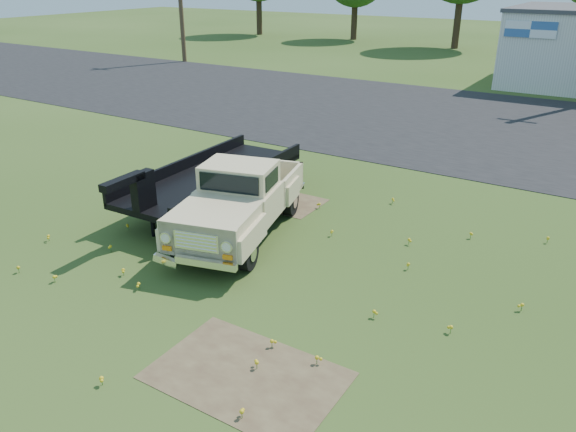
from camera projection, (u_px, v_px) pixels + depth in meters
name	position (u px, v px, depth m)	size (l,w,h in m)	color
ground	(272.00, 272.00, 11.99)	(140.00, 140.00, 0.00)	#2B4415
asphalt_lot	(468.00, 124.00, 23.64)	(90.00, 14.00, 0.02)	black
dirt_patch_a	(247.00, 376.00, 8.93)	(3.00, 2.00, 0.01)	#4F3B2A
dirt_patch_b	(282.00, 201.00, 15.68)	(2.20, 1.60, 0.01)	#4F3B2A
vintage_pickup_truck	(240.00, 200.00, 13.33)	(1.97, 5.05, 1.83)	#CCB989
flatbed_trailer	(213.00, 173.00, 15.22)	(2.14, 6.41, 1.75)	black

